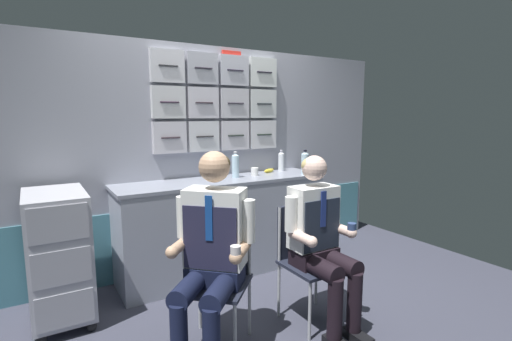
{
  "coord_description": "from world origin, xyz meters",
  "views": [
    {
      "loc": [
        -1.52,
        -2.03,
        1.5
      ],
      "look_at": [
        -0.01,
        0.45,
        1.07
      ],
      "focal_mm": 26.31,
      "sensor_mm": 36.0,
      "label": 1
    }
  ],
  "objects_px": {
    "service_trolley": "(59,253)",
    "crew_member_left": "(211,246)",
    "snack_banana": "(269,171)",
    "folding_chair_left": "(220,266)",
    "crew_member_right": "(321,236)",
    "paper_cup_blue": "(255,171)",
    "folding_chair_right": "(306,249)",
    "water_bottle_tall": "(281,161)"
  },
  "relations": [
    {
      "from": "folding_chair_right",
      "to": "water_bottle_tall",
      "type": "height_order",
      "value": "water_bottle_tall"
    },
    {
      "from": "crew_member_left",
      "to": "snack_banana",
      "type": "bearing_deg",
      "value": 44.99
    },
    {
      "from": "folding_chair_left",
      "to": "folding_chair_right",
      "type": "relative_size",
      "value": 1.0
    },
    {
      "from": "crew_member_left",
      "to": "water_bottle_tall",
      "type": "height_order",
      "value": "crew_member_left"
    },
    {
      "from": "service_trolley",
      "to": "paper_cup_blue",
      "type": "height_order",
      "value": "paper_cup_blue"
    },
    {
      "from": "crew_member_left",
      "to": "water_bottle_tall",
      "type": "relative_size",
      "value": 5.71
    },
    {
      "from": "folding_chair_right",
      "to": "paper_cup_blue",
      "type": "bearing_deg",
      "value": 79.44
    },
    {
      "from": "service_trolley",
      "to": "crew_member_right",
      "type": "relative_size",
      "value": 0.79
    },
    {
      "from": "folding_chair_right",
      "to": "crew_member_right",
      "type": "distance_m",
      "value": 0.22
    },
    {
      "from": "service_trolley",
      "to": "crew_member_right",
      "type": "height_order",
      "value": "crew_member_right"
    },
    {
      "from": "folding_chair_right",
      "to": "paper_cup_blue",
      "type": "xyz_separation_m",
      "value": [
        0.2,
        1.06,
        0.43
      ]
    },
    {
      "from": "crew_member_left",
      "to": "crew_member_right",
      "type": "relative_size",
      "value": 1.05
    },
    {
      "from": "service_trolley",
      "to": "folding_chair_right",
      "type": "relative_size",
      "value": 1.15
    },
    {
      "from": "crew_member_left",
      "to": "folding_chair_left",
      "type": "bearing_deg",
      "value": 46.27
    },
    {
      "from": "crew_member_left",
      "to": "snack_banana",
      "type": "relative_size",
      "value": 7.45
    },
    {
      "from": "paper_cup_blue",
      "to": "folding_chair_left",
      "type": "bearing_deg",
      "value": -130.93
    },
    {
      "from": "crew_member_left",
      "to": "folding_chair_right",
      "type": "xyz_separation_m",
      "value": [
        0.79,
        0.06,
        -0.19
      ]
    },
    {
      "from": "folding_chair_left",
      "to": "crew_member_left",
      "type": "distance_m",
      "value": 0.25
    },
    {
      "from": "service_trolley",
      "to": "crew_member_right",
      "type": "xyz_separation_m",
      "value": [
        1.57,
        -1.04,
        0.15
      ]
    },
    {
      "from": "folding_chair_left",
      "to": "folding_chair_right",
      "type": "height_order",
      "value": "same"
    },
    {
      "from": "service_trolley",
      "to": "paper_cup_blue",
      "type": "xyz_separation_m",
      "value": [
        1.77,
        0.19,
        0.43
      ]
    },
    {
      "from": "crew_member_left",
      "to": "crew_member_right",
      "type": "xyz_separation_m",
      "value": [
        0.79,
        -0.1,
        -0.04
      ]
    },
    {
      "from": "folding_chair_left",
      "to": "snack_banana",
      "type": "bearing_deg",
      "value": 44.86
    },
    {
      "from": "snack_banana",
      "to": "crew_member_left",
      "type": "bearing_deg",
      "value": -135.01
    },
    {
      "from": "crew_member_left",
      "to": "paper_cup_blue",
      "type": "bearing_deg",
      "value": 48.78
    },
    {
      "from": "crew_member_left",
      "to": "folding_chair_right",
      "type": "height_order",
      "value": "crew_member_left"
    },
    {
      "from": "water_bottle_tall",
      "to": "snack_banana",
      "type": "xyz_separation_m",
      "value": [
        -0.18,
        -0.03,
        -0.09
      ]
    },
    {
      "from": "folding_chair_left",
      "to": "crew_member_left",
      "type": "bearing_deg",
      "value": -133.73
    },
    {
      "from": "service_trolley",
      "to": "crew_member_right",
      "type": "bearing_deg",
      "value": -33.5
    },
    {
      "from": "service_trolley",
      "to": "folding_chair_left",
      "type": "height_order",
      "value": "service_trolley"
    },
    {
      "from": "service_trolley",
      "to": "folding_chair_left",
      "type": "distance_m",
      "value": 1.21
    },
    {
      "from": "crew_member_right",
      "to": "snack_banana",
      "type": "xyz_separation_m",
      "value": [
        0.43,
        1.31,
        0.26
      ]
    },
    {
      "from": "water_bottle_tall",
      "to": "snack_banana",
      "type": "distance_m",
      "value": 0.2
    },
    {
      "from": "service_trolley",
      "to": "crew_member_right",
      "type": "distance_m",
      "value": 1.89
    },
    {
      "from": "service_trolley",
      "to": "crew_member_left",
      "type": "xyz_separation_m",
      "value": [
        0.78,
        -0.94,
        0.2
      ]
    },
    {
      "from": "folding_chair_right",
      "to": "service_trolley",
      "type": "bearing_deg",
      "value": 150.82
    },
    {
      "from": "folding_chair_left",
      "to": "snack_banana",
      "type": "relative_size",
      "value": 4.86
    },
    {
      "from": "folding_chair_left",
      "to": "service_trolley",
      "type": "bearing_deg",
      "value": 137.24
    },
    {
      "from": "paper_cup_blue",
      "to": "snack_banana",
      "type": "distance_m",
      "value": 0.25
    },
    {
      "from": "crew_member_right",
      "to": "snack_banana",
      "type": "bearing_deg",
      "value": 72.02
    },
    {
      "from": "folding_chair_left",
      "to": "snack_banana",
      "type": "xyz_separation_m",
      "value": [
        1.11,
        1.1,
        0.41
      ]
    },
    {
      "from": "crew_member_right",
      "to": "paper_cup_blue",
      "type": "relative_size",
      "value": 15.69
    }
  ]
}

